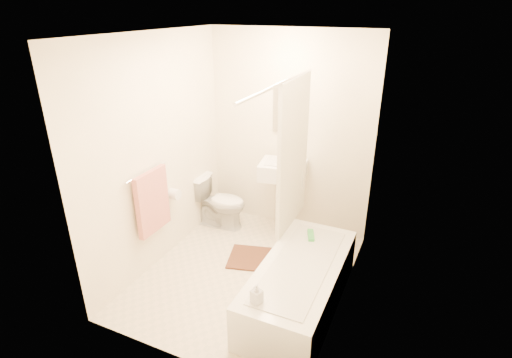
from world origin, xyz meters
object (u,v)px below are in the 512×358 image
at_px(toilet, 220,202).
at_px(soap_bottle, 257,294).
at_px(bathtub, 300,285).
at_px(bath_mat, 257,258).
at_px(sink, 282,195).

bearing_deg(toilet, soap_bottle, -146.68).
bearing_deg(bathtub, bath_mat, 143.65).
bearing_deg(bathtub, sink, 118.56).
distance_m(sink, bath_mat, 0.83).
xyz_separation_m(toilet, soap_bottle, (1.25, -1.62, 0.21)).
xyz_separation_m(bathtub, soap_bottle, (-0.16, -0.62, 0.31)).
xyz_separation_m(bath_mat, soap_bottle, (0.50, -1.11, 0.52)).
bearing_deg(sink, soap_bottle, -85.13).
bearing_deg(soap_bottle, bathtub, 75.60).
xyz_separation_m(bathtub, bath_mat, (-0.66, 0.49, -0.21)).
bearing_deg(sink, toilet, -178.97).
bearing_deg(bathtub, soap_bottle, -104.40).
bearing_deg(sink, bathtub, -71.30).
bearing_deg(bath_mat, toilet, 145.42).
xyz_separation_m(toilet, bath_mat, (0.74, -0.51, -0.31)).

